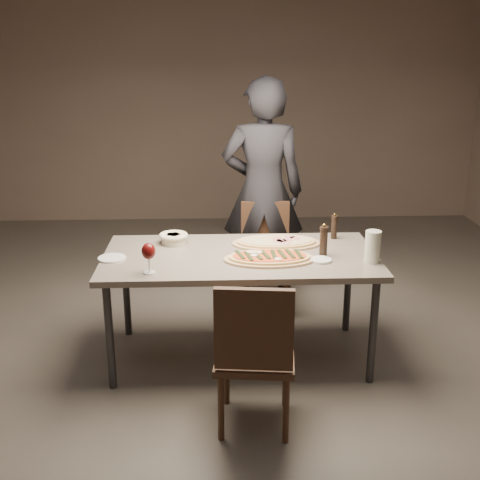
{
  "coord_description": "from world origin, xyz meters",
  "views": [
    {
      "loc": [
        -0.16,
        -3.73,
        2.07
      ],
      "look_at": [
        0.0,
        0.0,
        0.85
      ],
      "focal_mm": 45.0,
      "sensor_mm": 36.0,
      "label": 1
    }
  ],
  "objects_px": {
    "ham_pizza": "(276,242)",
    "chair_far": "(265,250)",
    "carafe": "(373,247)",
    "chair_near": "(255,350)",
    "bread_basket": "(174,237)",
    "zucchini_pizza": "(269,258)",
    "pepper_mill_left": "(324,241)",
    "dining_table": "(240,263)",
    "diner": "(263,191)"
  },
  "relations": [
    {
      "from": "ham_pizza",
      "to": "chair_far",
      "type": "bearing_deg",
      "value": 109.53
    },
    {
      "from": "carafe",
      "to": "chair_far",
      "type": "distance_m",
      "value": 1.24
    },
    {
      "from": "chair_near",
      "to": "chair_far",
      "type": "xyz_separation_m",
      "value": [
        0.2,
        1.7,
        -0.02
      ]
    },
    {
      "from": "chair_far",
      "to": "bread_basket",
      "type": "bearing_deg",
      "value": 41.45
    },
    {
      "from": "chair_far",
      "to": "zucchini_pizza",
      "type": "bearing_deg",
      "value": 87.79
    },
    {
      "from": "pepper_mill_left",
      "to": "chair_far",
      "type": "relative_size",
      "value": 0.26
    },
    {
      "from": "zucchini_pizza",
      "to": "ham_pizza",
      "type": "relative_size",
      "value": 0.96
    },
    {
      "from": "zucchini_pizza",
      "to": "ham_pizza",
      "type": "xyz_separation_m",
      "value": [
        0.08,
        0.32,
        -0.0
      ]
    },
    {
      "from": "zucchini_pizza",
      "to": "pepper_mill_left",
      "type": "relative_size",
      "value": 2.64
    },
    {
      "from": "dining_table",
      "to": "bread_basket",
      "type": "height_order",
      "value": "bread_basket"
    },
    {
      "from": "zucchini_pizza",
      "to": "carafe",
      "type": "relative_size",
      "value": 2.83
    },
    {
      "from": "zucchini_pizza",
      "to": "carafe",
      "type": "xyz_separation_m",
      "value": [
        0.65,
        -0.07,
        0.09
      ]
    },
    {
      "from": "zucchini_pizza",
      "to": "chair_far",
      "type": "xyz_separation_m",
      "value": [
        0.06,
        0.96,
        -0.28
      ]
    },
    {
      "from": "dining_table",
      "to": "bread_basket",
      "type": "distance_m",
      "value": 0.53
    },
    {
      "from": "bread_basket",
      "to": "pepper_mill_left",
      "type": "xyz_separation_m",
      "value": [
        0.99,
        -0.31,
        0.06
      ]
    },
    {
      "from": "ham_pizza",
      "to": "diner",
      "type": "relative_size",
      "value": 0.33
    },
    {
      "from": "bread_basket",
      "to": "carafe",
      "type": "height_order",
      "value": "carafe"
    },
    {
      "from": "pepper_mill_left",
      "to": "carafe",
      "type": "height_order",
      "value": "pepper_mill_left"
    },
    {
      "from": "chair_near",
      "to": "zucchini_pizza",
      "type": "bearing_deg",
      "value": 85.38
    },
    {
      "from": "chair_near",
      "to": "ham_pizza",
      "type": "bearing_deg",
      "value": 84.45
    },
    {
      "from": "dining_table",
      "to": "pepper_mill_left",
      "type": "xyz_separation_m",
      "value": [
        0.54,
        -0.06,
        0.16
      ]
    },
    {
      "from": "zucchini_pizza",
      "to": "pepper_mill_left",
      "type": "height_order",
      "value": "pepper_mill_left"
    },
    {
      "from": "chair_near",
      "to": "dining_table",
      "type": "bearing_deg",
      "value": 98.98
    },
    {
      "from": "ham_pizza",
      "to": "bread_basket",
      "type": "height_order",
      "value": "bread_basket"
    },
    {
      "from": "bread_basket",
      "to": "pepper_mill_left",
      "type": "bearing_deg",
      "value": -17.46
    },
    {
      "from": "zucchini_pizza",
      "to": "bread_basket",
      "type": "bearing_deg",
      "value": 169.69
    },
    {
      "from": "bread_basket",
      "to": "dining_table",
      "type": "bearing_deg",
      "value": -29.51
    },
    {
      "from": "bread_basket",
      "to": "diner",
      "type": "height_order",
      "value": "diner"
    },
    {
      "from": "bread_basket",
      "to": "carafe",
      "type": "distance_m",
      "value": 1.36
    },
    {
      "from": "ham_pizza",
      "to": "chair_far",
      "type": "relative_size",
      "value": 0.71
    },
    {
      "from": "chair_near",
      "to": "chair_far",
      "type": "relative_size",
      "value": 1.05
    },
    {
      "from": "ham_pizza",
      "to": "chair_far",
      "type": "xyz_separation_m",
      "value": [
        -0.02,
        0.64,
        -0.28
      ]
    },
    {
      "from": "dining_table",
      "to": "diner",
      "type": "xyz_separation_m",
      "value": [
        0.23,
        1.06,
        0.23
      ]
    },
    {
      "from": "pepper_mill_left",
      "to": "chair_far",
      "type": "xyz_separation_m",
      "value": [
        -0.3,
        0.9,
        -0.37
      ]
    },
    {
      "from": "carafe",
      "to": "chair_near",
      "type": "bearing_deg",
      "value": -139.6
    },
    {
      "from": "dining_table",
      "to": "chair_near",
      "type": "bearing_deg",
      "value": -87.23
    },
    {
      "from": "dining_table",
      "to": "chair_near",
      "type": "xyz_separation_m",
      "value": [
        0.04,
        -0.86,
        -0.18
      ]
    },
    {
      "from": "pepper_mill_left",
      "to": "diner",
      "type": "bearing_deg",
      "value": 105.52
    },
    {
      "from": "carafe",
      "to": "chair_near",
      "type": "relative_size",
      "value": 0.23
    },
    {
      "from": "chair_far",
      "to": "diner",
      "type": "xyz_separation_m",
      "value": [
        -0.01,
        0.22,
        0.44
      ]
    },
    {
      "from": "dining_table",
      "to": "pepper_mill_left",
      "type": "bearing_deg",
      "value": -5.97
    },
    {
      "from": "bread_basket",
      "to": "chair_far",
      "type": "height_order",
      "value": "chair_far"
    },
    {
      "from": "dining_table",
      "to": "pepper_mill_left",
      "type": "distance_m",
      "value": 0.57
    },
    {
      "from": "pepper_mill_left",
      "to": "diner",
      "type": "relative_size",
      "value": 0.12
    },
    {
      "from": "pepper_mill_left",
      "to": "carafe",
      "type": "bearing_deg",
      "value": -24.12
    },
    {
      "from": "zucchini_pizza",
      "to": "pepper_mill_left",
      "type": "distance_m",
      "value": 0.37
    },
    {
      "from": "carafe",
      "to": "pepper_mill_left",
      "type": "bearing_deg",
      "value": 155.88
    },
    {
      "from": "pepper_mill_left",
      "to": "chair_near",
      "type": "bearing_deg",
      "value": -121.96
    },
    {
      "from": "ham_pizza",
      "to": "bread_basket",
      "type": "bearing_deg",
      "value": -166.8
    },
    {
      "from": "ham_pizza",
      "to": "chair_near",
      "type": "relative_size",
      "value": 0.67
    }
  ]
}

